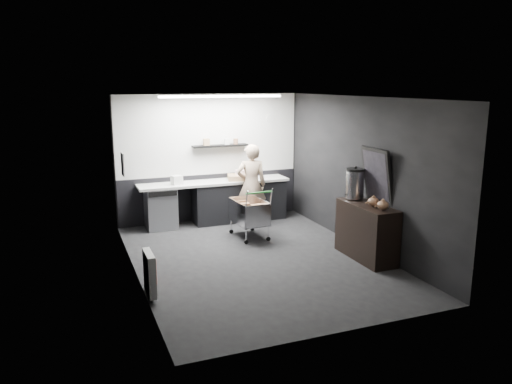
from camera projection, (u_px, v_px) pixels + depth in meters
name	position (u px, v px, depth m)	size (l,w,h in m)	color
floor	(256.00, 259.00, 8.48)	(5.50, 5.50, 0.00)	black
ceiling	(256.00, 97.00, 7.90)	(5.50, 5.50, 0.00)	silver
wall_back	(210.00, 158.00, 10.69)	(5.50, 5.50, 0.00)	black
wall_front	(344.00, 224.00, 5.69)	(5.50, 5.50, 0.00)	black
wall_left	(132.00, 190.00, 7.48)	(5.50, 5.50, 0.00)	black
wall_right	(360.00, 173.00, 8.90)	(5.50, 5.50, 0.00)	black
kitchen_wall_panel	(209.00, 135.00, 10.57)	(3.95, 0.02, 1.70)	silver
dado_panel	(211.00, 197.00, 10.86)	(3.95, 0.02, 1.00)	black
floating_shelf	(220.00, 146.00, 10.59)	(1.20, 0.22, 0.04)	black
wall_clock	(270.00, 119.00, 10.99)	(0.20, 0.20, 0.03)	silver
poster	(123.00, 164.00, 8.63)	(0.02, 0.30, 0.40)	white
poster_red_band	(123.00, 160.00, 8.61)	(0.01, 0.22, 0.10)	red
radiator	(150.00, 273.00, 6.90)	(0.10, 0.50, 0.60)	silver
ceiling_strip	(221.00, 96.00, 9.59)	(2.40, 0.20, 0.04)	white
prep_counter	(221.00, 201.00, 10.63)	(3.20, 0.61, 0.90)	black
person	(251.00, 185.00, 10.32)	(0.62, 0.41, 1.71)	beige
shopping_cart	(249.00, 214.00, 9.57)	(0.58, 0.93, 0.99)	silver
sideboard	(366.00, 224.00, 8.42)	(0.54, 1.25, 1.88)	black
fire_extinguisher	(152.00, 271.00, 7.30)	(0.14, 0.14, 0.47)	red
cardboard_box	(241.00, 177.00, 10.63)	(0.55, 0.42, 0.11)	#93744E
pink_tub	(240.00, 175.00, 10.67)	(0.21, 0.21, 0.21)	#F5D4D8
white_container	(177.00, 180.00, 10.13)	(0.21, 0.16, 0.18)	silver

